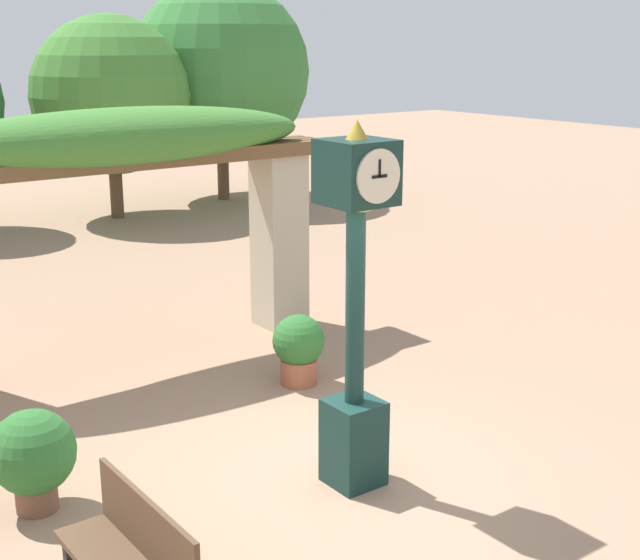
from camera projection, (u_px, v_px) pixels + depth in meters
ground_plane at (327, 479)px, 8.00m from camera, size 60.00×60.00×0.00m
pedestal_clock at (355, 308)px, 7.52m from camera, size 0.53×0.58×3.21m
pergola at (125, 173)px, 10.48m from camera, size 5.52×1.18×3.06m
potted_plant_near_left at (299, 347)px, 10.09m from camera, size 0.60×0.60×0.82m
potted_plant_near_right at (33, 455)px, 7.36m from camera, size 0.72×0.72×0.89m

